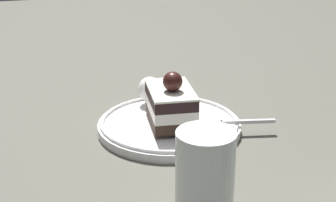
% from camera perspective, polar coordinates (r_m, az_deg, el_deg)
% --- Properties ---
extents(ground_plane, '(2.40, 2.40, 0.00)m').
position_cam_1_polar(ground_plane, '(0.76, 0.30, -3.54)').
color(ground_plane, '#504E45').
extents(dessert_plate, '(0.22, 0.22, 0.02)m').
position_cam_1_polar(dessert_plate, '(0.76, -0.00, -2.72)').
color(dessert_plate, white).
rests_on(dessert_plate, ground_plane).
extents(cake_slice, '(0.07, 0.11, 0.08)m').
position_cam_1_polar(cake_slice, '(0.73, 0.61, -0.40)').
color(cake_slice, '#302017').
rests_on(cake_slice, dessert_plate).
extents(whipped_cream_dollop, '(0.04, 0.04, 0.04)m').
position_cam_1_polar(whipped_cream_dollop, '(0.82, -2.06, 1.33)').
color(whipped_cream_dollop, white).
rests_on(whipped_cream_dollop, dessert_plate).
extents(fork, '(0.12, 0.03, 0.00)m').
position_cam_1_polar(fork, '(0.75, 7.22, -2.39)').
color(fork, silver).
rests_on(fork, dessert_plate).
extents(drink_glass_far, '(0.06, 0.06, 0.12)m').
position_cam_1_polar(drink_glass_far, '(0.51, 4.16, -10.10)').
color(drink_glass_far, white).
rests_on(drink_glass_far, ground_plane).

